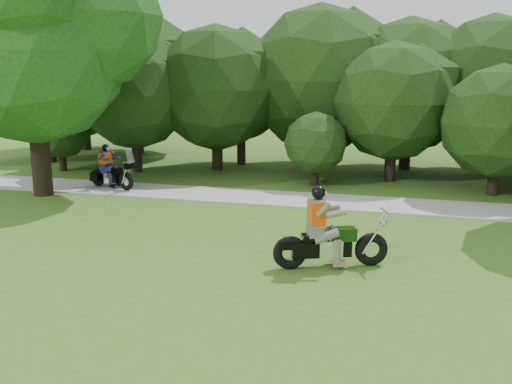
# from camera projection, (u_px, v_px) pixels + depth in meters

# --- Properties ---
(ground) EXTENTS (100.00, 100.00, 0.00)m
(ground) POSITION_uv_depth(u_px,v_px,m) (295.00, 292.00, 11.70)
(ground) COLOR #3B631C
(ground) RESTS_ON ground
(walkway) EXTENTS (60.00, 2.20, 0.06)m
(walkway) POSITION_uv_depth(u_px,v_px,m) (341.00, 202.00, 19.23)
(walkway) COLOR gray
(walkway) RESTS_ON ground
(tree_line) EXTENTS (39.86, 11.52, 7.24)m
(tree_line) POSITION_uv_depth(u_px,v_px,m) (356.00, 88.00, 24.68)
(tree_line) COLOR black
(tree_line) RESTS_ON ground
(big_tree_west) EXTENTS (8.64, 6.56, 9.96)m
(big_tree_west) POSITION_uv_depth(u_px,v_px,m) (36.00, 29.00, 19.59)
(big_tree_west) COLOR black
(big_tree_west) RESTS_ON ground
(chopper_motorcycle) EXTENTS (2.62, 1.44, 1.93)m
(chopper_motorcycle) POSITION_uv_depth(u_px,v_px,m) (326.00, 238.00, 12.94)
(chopper_motorcycle) COLOR black
(chopper_motorcycle) RESTS_ON ground
(touring_motorcycle) EXTENTS (2.11, 1.08, 1.64)m
(touring_motorcycle) POSITION_uv_depth(u_px,v_px,m) (109.00, 172.00, 21.28)
(touring_motorcycle) COLOR black
(touring_motorcycle) RESTS_ON walkway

